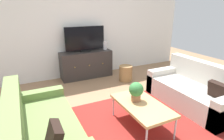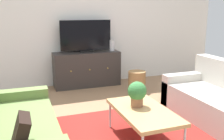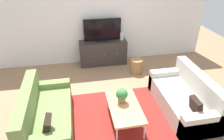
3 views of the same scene
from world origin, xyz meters
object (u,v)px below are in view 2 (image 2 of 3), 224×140
Objects in this scene: couch_left_side at (8,135)px; couch_right_side at (224,102)px; potted_plant at (137,93)px; tv_console at (87,69)px; glass_vase at (112,45)px; flat_screen_tv at (86,36)px; coffee_table at (144,112)px; wicker_basket at (137,81)px.

couch_left_side and couch_right_side have the same top height.
potted_plant is (1.48, -0.03, 0.31)m from couch_left_side.
glass_vase is (0.56, 0.00, 0.47)m from tv_console.
couch_right_side is at bearing -59.85° from flat_screen_tv.
couch_left_side is 3.18m from glass_vase.
potted_plant reaches higher than coffee_table.
couch_right_side reaches higher than coffee_table.
couch_left_side reaches higher than coffee_table.
flat_screen_tv is 1.37m from wicker_basket.
couch_left_side is 2.87m from couch_right_side.
couch_left_side is at bearing -144.04° from wicker_basket.
wicker_basket is (0.79, 1.83, -0.18)m from coffee_table.
couch_left_side is 1.66× the size of coffee_table.
flat_screen_tv reaches higher than potted_plant.
glass_vase is 0.98m from wicker_basket.
couch_right_side is 2.58m from glass_vase.
tv_console is at bearing -90.00° from flat_screen_tv.
tv_console reaches higher than coffee_table.
couch_left_side is 1.27× the size of tv_console.
tv_console is (1.48, 2.37, 0.09)m from couch_left_side.
potted_plant is at bearing -1.29° from couch_left_side.
flat_screen_tv reaches higher than wicker_basket.
couch_right_side is 5.54× the size of potted_plant.
couch_left_side is at bearing 180.00° from couch_right_side.
tv_console is 1.09m from wicker_basket.
potted_plant is at bearing 102.32° from coffee_table.
couch_right_side is 1.77m from wicker_basket.
couch_left_side is at bearing 173.88° from coffee_table.
couch_right_side is at bearing -70.63° from glass_vase.
coffee_table is 4.63× the size of glass_vase.
tv_console is at bearing 139.05° from wicker_basket.
coffee_table is at bearing -89.40° from flat_screen_tv.
flat_screen_tv reaches higher than tv_console.
tv_console is at bearing 90.60° from coffee_table.
coffee_table is 2.00m from wicker_basket.
glass_vase is at bearing 76.96° from potted_plant.
glass_vase reaches higher than coffee_table.
coffee_table is at bearing -113.31° from wicker_basket.
glass_vase reaches higher than tv_console.
coffee_table is 0.99× the size of flat_screen_tv.
coffee_table is (-1.36, -0.16, 0.11)m from couch_right_side.
flat_screen_tv is (-0.00, 0.02, 0.68)m from tv_console.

